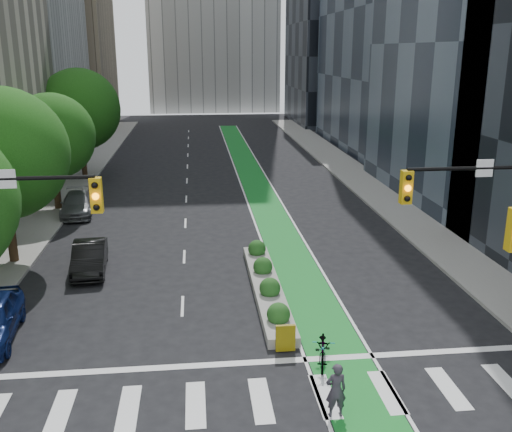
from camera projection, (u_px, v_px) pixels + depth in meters
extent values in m
plane|color=black|center=(257.00, 382.00, 18.45)|extent=(160.00, 160.00, 0.00)
cube|color=gray|center=(57.00, 198.00, 41.06)|extent=(3.60, 90.00, 0.15)
cube|color=gray|center=(375.00, 190.00, 43.51)|extent=(3.60, 90.00, 0.15)
cube|color=#167C28|center=(253.00, 179.00, 47.39)|extent=(2.20, 70.00, 0.01)
cube|color=tan|center=(53.00, 29.00, 75.72)|extent=(14.00, 16.00, 26.00)
cube|color=black|center=(344.00, 23.00, 81.50)|extent=(14.00, 18.00, 28.00)
cylinder|color=black|center=(9.00, 215.00, 28.05)|extent=(0.44, 0.44, 5.04)
sphere|color=#153F0D|center=(1.00, 154.00, 27.19)|extent=(6.40, 6.40, 6.40)
cylinder|color=black|center=(56.00, 177.00, 37.67)|extent=(0.44, 0.44, 4.48)
sphere|color=#153F0D|center=(51.00, 136.00, 36.91)|extent=(5.60, 5.60, 5.60)
cylinder|color=black|center=(83.00, 148.00, 47.12)|extent=(0.44, 0.44, 5.15)
sphere|color=#153F0D|center=(79.00, 109.00, 46.25)|extent=(6.60, 6.60, 6.60)
cube|color=gold|center=(96.00, 195.00, 16.69)|extent=(0.34, 0.28, 1.05)
sphere|color=orange|center=(95.00, 196.00, 16.53)|extent=(0.20, 0.20, 0.20)
cube|color=white|center=(6.00, 179.00, 16.25)|extent=(0.55, 0.04, 0.55)
cylinder|color=black|center=(492.00, 168.00, 17.79)|extent=(5.50, 0.12, 0.12)
cube|color=gold|center=(406.00, 187.00, 17.66)|extent=(0.34, 0.28, 1.05)
sphere|color=orange|center=(408.00, 188.00, 17.51)|extent=(0.20, 0.20, 0.20)
cube|color=white|center=(485.00, 168.00, 17.74)|extent=(0.55, 0.04, 0.55)
cube|color=gray|center=(267.00, 288.00, 25.20)|extent=(1.20, 10.00, 0.40)
cube|color=yellow|center=(285.00, 338.00, 20.14)|extent=(0.70, 0.12, 1.00)
sphere|color=#194C19|center=(278.00, 314.00, 21.73)|extent=(0.90, 0.90, 0.90)
sphere|color=#194C19|center=(270.00, 288.00, 24.12)|extent=(0.90, 0.90, 0.90)
sphere|color=#194C19|center=(263.00, 267.00, 26.50)|extent=(0.90, 0.90, 0.90)
sphere|color=#194C19|center=(257.00, 249.00, 28.89)|extent=(0.90, 0.90, 0.90)
imported|color=gray|center=(323.00, 348.00, 19.44)|extent=(1.19, 2.21, 1.10)
imported|color=#36313A|center=(336.00, 390.00, 16.51)|extent=(0.65, 0.45, 1.72)
imported|color=black|center=(90.00, 257.00, 27.50)|extent=(1.90, 4.45, 1.43)
imported|color=slate|center=(77.00, 204.00, 37.09)|extent=(2.48, 5.02, 1.40)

